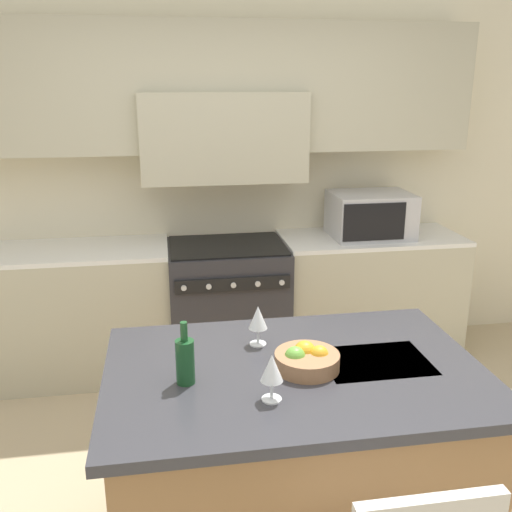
% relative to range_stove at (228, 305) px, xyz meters
% --- Properties ---
extents(back_cabinetry, '(10.00, 0.46, 2.70)m').
position_rel_range_stove_xyz_m(back_cabinetry, '(-0.00, 0.27, 1.14)').
color(back_cabinetry, beige).
rests_on(back_cabinetry, ground_plane).
extents(back_counter, '(3.47, 0.62, 0.93)m').
position_rel_range_stove_xyz_m(back_counter, '(-0.00, 0.02, 0.01)').
color(back_counter, '#B2AD93').
rests_on(back_counter, ground_plane).
extents(range_stove, '(0.83, 0.70, 0.92)m').
position_rel_range_stove_xyz_m(range_stove, '(0.00, 0.00, 0.00)').
color(range_stove, '#2D2D33').
rests_on(range_stove, ground_plane).
extents(microwave, '(0.57, 0.45, 0.32)m').
position_rel_range_stove_xyz_m(microwave, '(1.05, 0.02, 0.63)').
color(microwave, '#B7B7BC').
rests_on(microwave, back_counter).
extents(kitchen_island, '(1.54, 1.03, 0.90)m').
position_rel_range_stove_xyz_m(kitchen_island, '(0.07, -1.80, -0.01)').
color(kitchen_island, olive).
rests_on(kitchen_island, ground_plane).
extents(wine_bottle, '(0.07, 0.07, 0.25)m').
position_rel_range_stove_xyz_m(wine_bottle, '(-0.37, -1.85, 0.53)').
color(wine_bottle, '#194723').
rests_on(wine_bottle, kitchen_island).
extents(wine_glass_near, '(0.08, 0.08, 0.18)m').
position_rel_range_stove_xyz_m(wine_glass_near, '(-0.07, -2.03, 0.56)').
color(wine_glass_near, white).
rests_on(wine_glass_near, kitchen_island).
extents(wine_glass_far, '(0.08, 0.08, 0.18)m').
position_rel_range_stove_xyz_m(wine_glass_far, '(-0.04, -1.56, 0.56)').
color(wine_glass_far, white).
rests_on(wine_glass_far, kitchen_island).
extents(fruit_bowl, '(0.26, 0.26, 0.10)m').
position_rel_range_stove_xyz_m(fruit_bowl, '(0.12, -1.81, 0.48)').
color(fruit_bowl, '#996B47').
rests_on(fruit_bowl, kitchen_island).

